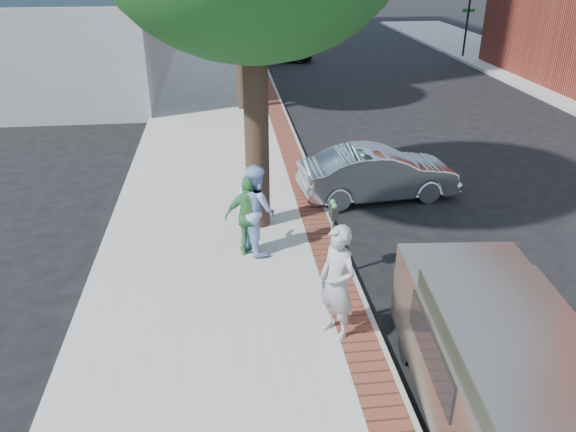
{
  "coord_description": "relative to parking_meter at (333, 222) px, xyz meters",
  "views": [
    {
      "loc": [
        -1.27,
        -9.54,
        5.86
      ],
      "look_at": [
        -0.15,
        0.03,
        1.2
      ],
      "focal_mm": 35.0,
      "sensor_mm": 36.0,
      "label": 1
    }
  ],
  "objects": [
    {
      "name": "person_officer",
      "position": [
        -1.38,
        1.01,
        -0.12
      ],
      "size": [
        1.0,
        1.11,
        1.86
      ],
      "primitive_type": "imported",
      "rotation": [
        0.0,
        0.0,
        1.97
      ],
      "color": "#94AFE5",
      "rests_on": "sidewalk"
    },
    {
      "name": "bg_car",
      "position": [
        1.06,
        22.74,
        -0.47
      ],
      "size": [
        4.48,
        2.21,
        1.47
      ],
      "primitive_type": "imported",
      "rotation": [
        0.0,
        0.0,
        1.46
      ],
      "color": "black",
      "rests_on": "ground"
    },
    {
      "name": "ground",
      "position": [
        -0.65,
        0.33,
        -1.21
      ],
      "size": [
        120.0,
        120.0,
        0.0
      ],
      "primitive_type": "plane",
      "color": "black",
      "rests_on": "ground"
    },
    {
      "name": "sidewalk",
      "position": [
        -2.15,
        8.33,
        -1.13
      ],
      "size": [
        5.0,
        60.0,
        0.15
      ],
      "primitive_type": "cube",
      "color": "#9E9991",
      "rests_on": "ground"
    },
    {
      "name": "parking_meter",
      "position": [
        0.0,
        0.0,
        0.0
      ],
      "size": [
        0.12,
        0.32,
        1.47
      ],
      "color": "gray",
      "rests_on": "sidewalk"
    },
    {
      "name": "sedan_silver",
      "position": [
        1.88,
        3.67,
        -0.55
      ],
      "size": [
        4.1,
        1.76,
        1.31
      ],
      "primitive_type": "imported",
      "rotation": [
        0.0,
        0.0,
        1.66
      ],
      "color": "#AFB2B6",
      "rests_on": "ground"
    },
    {
      "name": "curb",
      "position": [
        0.4,
        8.33,
        -1.13
      ],
      "size": [
        0.1,
        60.0,
        0.15
      ],
      "primitive_type": "cube",
      "color": "gray",
      "rests_on": "ground"
    },
    {
      "name": "signal_far",
      "position": [
        11.85,
        22.33,
        1.05
      ],
      "size": [
        0.7,
        0.15,
        3.8
      ],
      "color": "black",
      "rests_on": "ground"
    },
    {
      "name": "van",
      "position": [
        1.43,
        -3.95,
        -0.23
      ],
      "size": [
        2.24,
        4.96,
        1.78
      ],
      "rotation": [
        0.0,
        0.0,
        -0.08
      ],
      "color": "gray",
      "rests_on": "ground"
    },
    {
      "name": "signal_near",
      "position": [
        0.25,
        22.33,
        1.05
      ],
      "size": [
        0.7,
        0.15,
        3.8
      ],
      "color": "black",
      "rests_on": "ground"
    },
    {
      "name": "brick_strip",
      "position": [
        0.05,
        8.33,
        -1.05
      ],
      "size": [
        0.6,
        60.0,
        0.01
      ],
      "primitive_type": "cube",
      "color": "brown",
      "rests_on": "sidewalk"
    },
    {
      "name": "person_gray",
      "position": [
        -0.3,
        -1.94,
        -0.09
      ],
      "size": [
        0.76,
        0.84,
        1.93
      ],
      "primitive_type": "imported",
      "rotation": [
        0.0,
        0.0,
        -1.02
      ],
      "color": "#999A9E",
      "rests_on": "sidewalk"
    },
    {
      "name": "person_green",
      "position": [
        -1.52,
        0.89,
        -0.22
      ],
      "size": [
        0.98,
        0.41,
        1.68
      ],
      "primitive_type": "imported",
      "rotation": [
        0.0,
        0.0,
        3.14
      ],
      "color": "#41904A",
      "rests_on": "sidewalk"
    }
  ]
}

